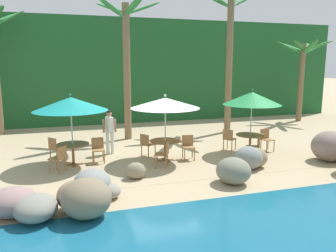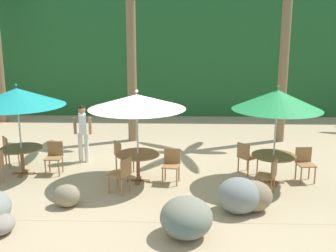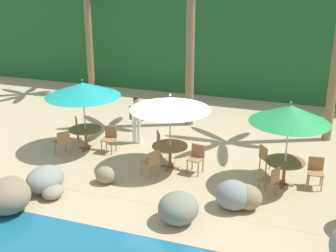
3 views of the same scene
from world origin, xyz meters
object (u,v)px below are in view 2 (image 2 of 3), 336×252
(chair_green_seaward, at_px, (305,162))
(palm_tree_second, at_px, (131,23))
(chair_teal_seaward, at_px, (54,155))
(chair_green_left, at_px, (269,175))
(umbrella_white, at_px, (137,102))
(umbrella_green, at_px, (277,100))
(chair_teal_inland, at_px, (10,149))
(chair_green_inland, at_px, (246,156))
(dining_table_white, at_px, (138,158))
(dining_table_green, at_px, (273,160))
(chair_white_seaward, at_px, (172,163))
(chair_white_inland, at_px, (122,154))
(chair_white_left, at_px, (122,173))
(waiter_in_white, at_px, (83,129))
(umbrella_teal, at_px, (17,97))
(dining_table_teal, at_px, (22,152))

(chair_green_seaward, distance_m, palm_tree_second, 7.11)
(chair_teal_seaward, distance_m, chair_green_left, 5.63)
(umbrella_white, relative_size, umbrella_green, 0.97)
(chair_teal_inland, relative_size, umbrella_white, 0.36)
(chair_teal_inland, distance_m, chair_green_inland, 6.59)
(umbrella_white, bearing_deg, chair_green_seaward, 2.35)
(umbrella_white, xyz_separation_m, dining_table_white, (0.00, -0.00, -1.46))
(dining_table_white, xyz_separation_m, chair_green_seaward, (4.26, 0.17, -0.10))
(dining_table_white, bearing_deg, dining_table_green, -0.05)
(chair_white_seaward, height_order, umbrella_green, umbrella_green)
(chair_green_left, bearing_deg, chair_white_inland, 157.88)
(chair_white_inland, distance_m, chair_green_inland, 3.35)
(dining_table_green, xyz_separation_m, palm_tree_second, (-4.01, 4.00, 3.41))
(umbrella_green, relative_size, chair_green_seaward, 2.87)
(chair_teal_seaward, relative_size, dining_table_white, 0.79)
(dining_table_white, bearing_deg, palm_tree_second, 98.41)
(chair_teal_inland, relative_size, dining_table_white, 0.79)
(chair_white_left, relative_size, umbrella_green, 0.35)
(chair_white_inland, height_order, waiter_in_white, waiter_in_white)
(umbrella_teal, height_order, umbrella_green, umbrella_green)
(dining_table_teal, bearing_deg, chair_white_seaward, -6.67)
(chair_teal_seaward, relative_size, chair_white_seaward, 1.00)
(chair_teal_seaward, bearing_deg, chair_white_seaward, -10.09)
(chair_teal_inland, height_order, palm_tree_second, palm_tree_second)
(umbrella_teal, distance_m, umbrella_white, 3.19)
(umbrella_white, height_order, chair_green_inland, umbrella_white)
(chair_green_left, bearing_deg, chair_green_seaward, 41.94)
(chair_green_seaward, bearing_deg, waiter_in_white, 167.40)
(chair_teal_inland, xyz_separation_m, chair_white_left, (3.46, -1.86, 0.00))
(chair_teal_inland, height_order, umbrella_white, umbrella_white)
(dining_table_teal, relative_size, palm_tree_second, 0.18)
(chair_teal_seaward, xyz_separation_m, palm_tree_second, (1.72, 3.47, 3.52))
(chair_white_seaward, height_order, chair_white_inland, same)
(waiter_in_white, bearing_deg, chair_green_left, -25.42)
(umbrella_green, height_order, chair_green_seaward, umbrella_green)
(umbrella_green, height_order, dining_table_green, umbrella_green)
(waiter_in_white, bearing_deg, chair_white_left, -57.71)
(umbrella_teal, relative_size, chair_teal_inland, 2.84)
(umbrella_white, distance_m, chair_white_seaward, 1.78)
(dining_table_white, relative_size, chair_green_inland, 1.26)
(umbrella_white, bearing_deg, waiter_in_white, 139.16)
(dining_table_green, xyz_separation_m, chair_green_seaward, (0.84, 0.18, -0.10))
(waiter_in_white, bearing_deg, chair_white_inland, -34.21)
(dining_table_teal, relative_size, umbrella_green, 0.44)
(umbrella_teal, xyz_separation_m, waiter_in_white, (1.40, 1.09, -1.12))
(chair_green_seaward, height_order, waiter_in_white, waiter_in_white)
(chair_white_seaward, bearing_deg, waiter_in_white, 149.21)
(chair_white_inland, bearing_deg, chair_white_seaward, -27.48)
(chair_white_inland, xyz_separation_m, dining_table_green, (3.94, -0.68, 0.10))
(chair_white_seaward, relative_size, umbrella_green, 0.35)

